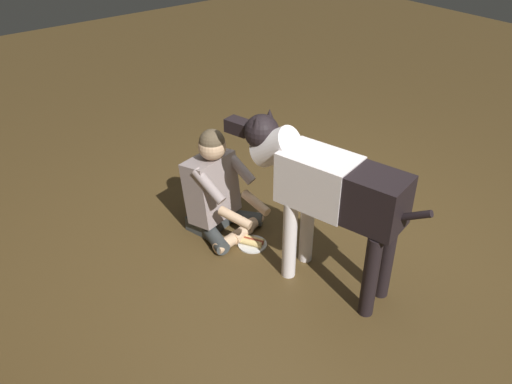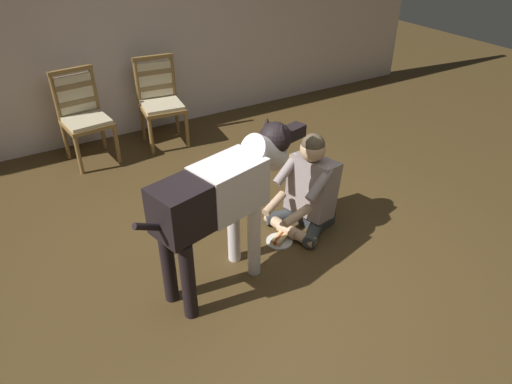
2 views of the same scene
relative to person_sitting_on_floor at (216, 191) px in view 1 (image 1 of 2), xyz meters
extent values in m
plane|color=#4B371C|center=(-0.55, -0.43, -0.36)|extent=(14.58, 14.58, 0.00)
cube|color=#393E3E|center=(0.08, 0.02, -0.30)|extent=(0.32, 0.39, 0.12)
cylinder|color=#393E3E|center=(-0.04, -0.17, -0.29)|extent=(0.38, 0.34, 0.11)
cylinder|color=#D4AC84|center=(-0.20, -0.14, -0.30)|extent=(0.20, 0.37, 0.09)
cylinder|color=#393E3E|center=(-0.12, 0.13, -0.29)|extent=(0.41, 0.18, 0.11)
cylinder|color=#D4AC84|center=(-0.25, 0.03, -0.30)|extent=(0.15, 0.37, 0.09)
cube|color=gray|center=(0.05, 0.01, 0.02)|extent=(0.37, 0.46, 0.53)
cylinder|color=gray|center=(-0.04, -0.19, 0.17)|extent=(0.30, 0.15, 0.24)
cylinder|color=#D4AC84|center=(-0.25, -0.19, -0.06)|extent=(0.28, 0.10, 0.12)
cylinder|color=gray|center=(-0.13, 0.15, 0.17)|extent=(0.30, 0.15, 0.24)
cylinder|color=#D4AC84|center=(-0.31, 0.05, -0.06)|extent=(0.28, 0.17, 0.12)
sphere|color=#D4AC84|center=(0.02, 0.01, 0.38)|extent=(0.21, 0.21, 0.21)
sphere|color=brown|center=(0.02, 0.01, 0.42)|extent=(0.19, 0.19, 0.19)
cylinder|color=white|center=(-0.77, -0.08, -0.05)|extent=(0.10, 0.10, 0.61)
cylinder|color=white|center=(-0.71, -0.30, -0.05)|extent=(0.10, 0.10, 0.61)
cylinder|color=black|center=(-1.36, -0.23, -0.05)|extent=(0.10, 0.10, 0.61)
cylinder|color=black|center=(-1.31, -0.45, -0.05)|extent=(0.10, 0.10, 0.61)
cube|color=white|center=(-0.87, -0.22, 0.43)|extent=(0.55, 0.43, 0.36)
cube|color=black|center=(-1.23, -0.31, 0.43)|extent=(0.48, 0.40, 0.34)
cylinder|color=white|center=(-0.53, -0.14, 0.56)|extent=(0.40, 0.30, 0.34)
sphere|color=black|center=(-0.42, -0.11, 0.63)|extent=(0.24, 0.24, 0.24)
cube|color=black|center=(-0.23, -0.06, 0.62)|extent=(0.20, 0.15, 0.09)
cone|color=black|center=(-0.45, -0.04, 0.72)|extent=(0.10, 0.10, 0.11)
cone|color=black|center=(-0.41, -0.18, 0.72)|extent=(0.10, 0.10, 0.11)
cylinder|color=black|center=(-1.45, -0.37, 0.40)|extent=(0.31, 0.12, 0.21)
cylinder|color=silver|center=(-0.34, -0.09, -0.35)|extent=(0.23, 0.23, 0.01)
cylinder|color=#E6C478|center=(-0.33, -0.11, -0.32)|extent=(0.17, 0.13, 0.05)
cylinder|color=#E6C478|center=(-0.35, -0.07, -0.32)|extent=(0.17, 0.13, 0.05)
cylinder|color=maroon|center=(-0.34, -0.09, -0.32)|extent=(0.17, 0.12, 0.04)
camera|label=1|loc=(-2.91, 1.90, 2.19)|focal=37.17mm
camera|label=2|loc=(-2.10, -2.64, 2.10)|focal=32.70mm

